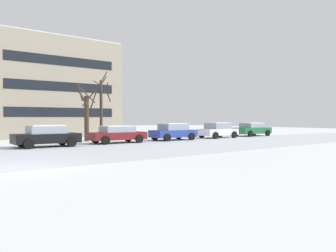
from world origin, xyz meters
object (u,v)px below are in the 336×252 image
parked_car_maroon (117,134)px  parked_car_green (252,129)px  parked_car_white (218,130)px  parked_car_blue (173,132)px  parked_car_black (47,136)px

parked_car_maroon → parked_car_green: 16.57m
parked_car_maroon → parked_car_white: 11.05m
parked_car_maroon → parked_car_blue: parked_car_blue is taller
parked_car_maroon → parked_car_black: bearing=-178.1°
parked_car_black → parked_car_green: size_ratio=0.98×
parked_car_blue → parked_car_maroon: bearing=179.3°
parked_car_white → parked_car_maroon: bearing=179.1°
parked_car_green → parked_car_blue: bearing=-179.8°
parked_car_maroon → parked_car_white: parked_car_white is taller
parked_car_black → parked_car_white: size_ratio=1.08×
parked_car_black → parked_car_white: (16.57, 0.00, 0.01)m
parked_car_black → parked_car_white: parked_car_white is taller
parked_car_black → parked_car_white: bearing=0.0°
parked_car_blue → parked_car_green: parked_car_blue is taller
parked_car_maroon → parked_car_blue: 5.52m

